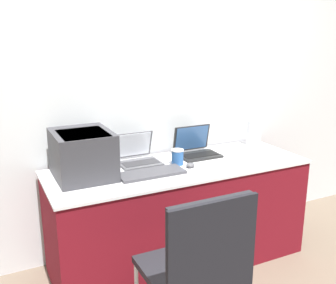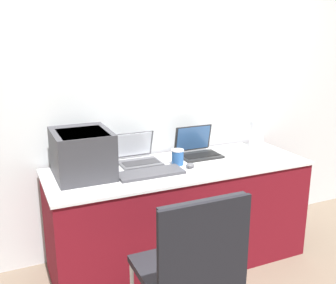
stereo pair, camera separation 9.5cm
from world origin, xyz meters
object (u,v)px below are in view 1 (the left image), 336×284
(external_keyboard, at_px, (151,173))
(metal_pitcher, at_px, (254,132))
(laptop_right, at_px, (196,149))
(printer, at_px, (83,153))
(mouse, at_px, (190,165))
(coffee_cup, at_px, (178,157))
(laptop_left, at_px, (138,157))
(chair, at_px, (200,262))

(external_keyboard, bearing_deg, metal_pitcher, 14.56)
(laptop_right, bearing_deg, printer, -174.37)
(printer, bearing_deg, mouse, -11.79)
(printer, relative_size, coffee_cup, 3.78)
(laptop_left, distance_m, laptop_right, 0.49)
(coffee_cup, distance_m, mouse, 0.12)
(printer, bearing_deg, coffee_cup, -4.03)
(laptop_right, height_order, external_keyboard, laptop_right)
(laptop_right, height_order, coffee_cup, laptop_right)
(mouse, bearing_deg, printer, 168.21)
(mouse, relative_size, chair, 0.07)
(printer, xyz_separation_m, coffee_cup, (0.68, -0.05, -0.11))
(coffee_cup, distance_m, chair, 1.03)
(chair, bearing_deg, laptop_left, 84.37)
(laptop_left, relative_size, chair, 0.31)
(laptop_left, bearing_deg, laptop_right, -2.75)
(printer, height_order, chair, printer)
(external_keyboard, relative_size, chair, 0.47)
(external_keyboard, xyz_separation_m, coffee_cup, (0.26, 0.11, 0.05))
(laptop_right, bearing_deg, chair, -119.07)
(laptop_right, distance_m, chair, 1.26)
(mouse, relative_size, metal_pitcher, 0.25)
(printer, bearing_deg, metal_pitcher, 4.54)
(external_keyboard, xyz_separation_m, metal_pitcher, (1.09, 0.28, 0.11))
(laptop_left, relative_size, metal_pitcher, 1.12)
(laptop_left, distance_m, metal_pitcher, 1.08)
(laptop_right, distance_m, metal_pitcher, 0.59)
(chair, bearing_deg, printer, 108.22)
(metal_pitcher, bearing_deg, external_keyboard, -165.44)
(external_keyboard, bearing_deg, laptop_right, 26.81)
(external_keyboard, height_order, mouse, mouse)
(laptop_left, xyz_separation_m, metal_pitcher, (1.08, 0.01, 0.07))
(printer, xyz_separation_m, metal_pitcher, (1.51, 0.12, -0.05))
(laptop_left, relative_size, laptop_right, 0.95)
(external_keyboard, bearing_deg, laptop_left, 88.06)
(metal_pitcher, bearing_deg, chair, -136.89)
(laptop_left, xyz_separation_m, laptop_right, (0.49, -0.02, 0.00))
(mouse, bearing_deg, coffee_cup, 115.63)
(laptop_right, bearing_deg, external_keyboard, -153.19)
(laptop_left, xyz_separation_m, chair, (-0.11, -1.10, -0.22))
(external_keyboard, xyz_separation_m, mouse, (0.31, 0.01, 0.01))
(printer, xyz_separation_m, chair, (0.33, -0.99, -0.34))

